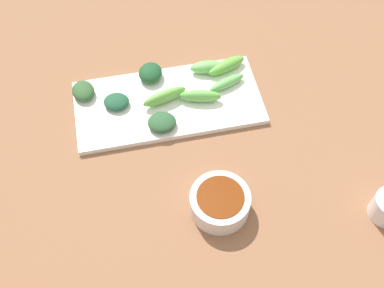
# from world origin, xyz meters

# --- Properties ---
(tabletop) EXTENTS (2.10, 2.10, 0.02)m
(tabletop) POSITION_xyz_m (0.00, 0.00, 0.01)
(tabletop) COLOR brown
(tabletop) RESTS_ON ground
(sauce_bowl) EXTENTS (0.11, 0.11, 0.04)m
(sauce_bowl) POSITION_xyz_m (-0.12, -0.03, 0.04)
(sauce_bowl) COLOR silver
(sauce_bowl) RESTS_ON tabletop
(serving_plate) EXTENTS (0.18, 0.37, 0.01)m
(serving_plate) POSITION_xyz_m (0.12, 0.01, 0.03)
(serving_plate) COLOR white
(serving_plate) RESTS_ON tabletop
(broccoli_leafy_0) EXTENTS (0.06, 0.05, 0.02)m
(broccoli_leafy_0) POSITION_xyz_m (0.18, 0.18, 0.04)
(broccoli_leafy_0) COLOR #2E562C
(broccoli_leafy_0) RESTS_ON serving_plate
(broccoli_stalk_1) EXTENTS (0.04, 0.09, 0.03)m
(broccoli_stalk_1) POSITION_xyz_m (0.11, -0.05, 0.05)
(broccoli_stalk_1) COLOR #62B44A
(broccoli_stalk_1) RESTS_ON serving_plate
(broccoli_stalk_2) EXTENTS (0.05, 0.10, 0.03)m
(broccoli_stalk_2) POSITION_xyz_m (0.12, 0.02, 0.05)
(broccoli_stalk_2) COLOR #6AB549
(broccoli_stalk_2) RESTS_ON serving_plate
(broccoli_leafy_3) EXTENTS (0.07, 0.06, 0.03)m
(broccoli_leafy_3) POSITION_xyz_m (0.19, 0.04, 0.05)
(broccoli_leafy_3) COLOR #1C4A27
(broccoli_leafy_3) RESTS_ON serving_plate
(broccoli_leafy_4) EXTENTS (0.06, 0.06, 0.02)m
(broccoli_leafy_4) POSITION_xyz_m (0.14, 0.12, 0.04)
(broccoli_leafy_4) COLOR #1D4F33
(broccoli_leafy_4) RESTS_ON serving_plate
(broccoli_stalk_5) EXTENTS (0.05, 0.09, 0.03)m
(broccoli_stalk_5) POSITION_xyz_m (0.18, -0.12, 0.04)
(broccoli_stalk_5) COLOR #64AF3F
(broccoli_stalk_5) RESTS_ON serving_plate
(broccoli_stalk_6) EXTENTS (0.05, 0.08, 0.02)m
(broccoli_stalk_6) POSITION_xyz_m (0.14, -0.11, 0.04)
(broccoli_stalk_6) COLOR #64B559
(broccoli_stalk_6) RESTS_ON serving_plate
(broccoli_leafy_7) EXTENTS (0.06, 0.06, 0.02)m
(broccoli_leafy_7) POSITION_xyz_m (0.07, 0.04, 0.04)
(broccoli_leafy_7) COLOR #2A5430
(broccoli_leafy_7) RESTS_ON serving_plate
(broccoli_stalk_8) EXTENTS (0.03, 0.07, 0.03)m
(broccoli_stalk_8) POSITION_xyz_m (0.19, -0.08, 0.05)
(broccoli_stalk_8) COLOR #6BB759
(broccoli_stalk_8) RESTS_ON serving_plate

